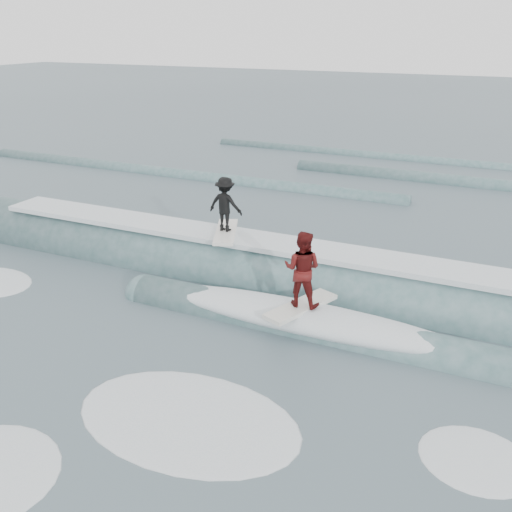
% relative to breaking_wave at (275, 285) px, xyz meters
% --- Properties ---
extents(ground, '(160.00, 160.00, 0.00)m').
position_rel_breaking_wave_xyz_m(ground, '(-0.25, -4.65, -0.04)').
color(ground, '#394853').
rests_on(ground, ground).
extents(breaking_wave, '(23.10, 3.89, 2.22)m').
position_rel_breaking_wave_xyz_m(breaking_wave, '(0.00, 0.00, 0.00)').
color(breaking_wave, '#375D5D').
rests_on(breaking_wave, ground).
extents(surfer_black, '(1.28, 2.06, 1.62)m').
position_rel_breaking_wave_xyz_m(surfer_black, '(-1.64, 0.30, 1.91)').
color(surfer_black, silver).
rests_on(surfer_black, ground).
extents(surfer_red, '(1.25, 2.06, 1.89)m').
position_rel_breaking_wave_xyz_m(surfer_red, '(1.45, -1.90, 1.39)').
color(surfer_red, silver).
rests_on(surfer_red, ground).
extents(whitewater, '(15.30, 7.15, 0.10)m').
position_rel_breaking_wave_xyz_m(whitewater, '(0.12, -6.24, -0.04)').
color(whitewater, white).
rests_on(whitewater, ground).
extents(far_swells, '(37.81, 8.65, 0.80)m').
position_rel_breaking_wave_xyz_m(far_swells, '(-0.05, 13.00, -0.04)').
color(far_swells, '#375D5D').
rests_on(far_swells, ground).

